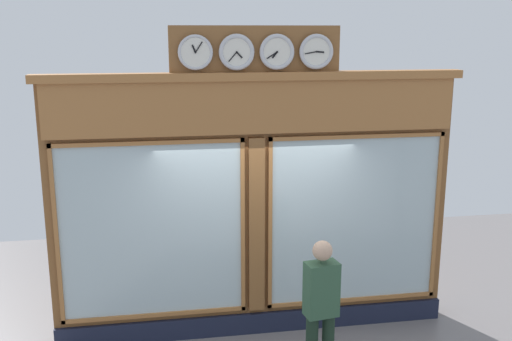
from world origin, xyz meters
The scene contains 2 objects.
shop_facade centered at (0.00, -0.12, 1.75)m, with size 5.22×0.42×3.96m.
pedestrian centered at (-0.52, 1.24, 0.93)m, with size 0.39×0.27×1.69m.
Camera 1 is at (1.20, 7.04, 3.90)m, focal length 41.49 mm.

